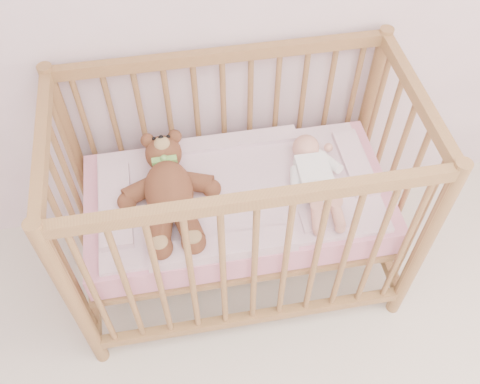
{
  "coord_description": "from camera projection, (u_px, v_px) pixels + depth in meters",
  "views": [
    {
      "loc": [
        -0.39,
        0.31,
        2.24
      ],
      "look_at": [
        -0.17,
        1.55,
        0.62
      ],
      "focal_mm": 40.0,
      "sensor_mm": 36.0,
      "label": 1
    }
  ],
  "objects": [
    {
      "name": "crib",
      "position": [
        238.0,
        201.0,
        2.18
      ],
      "size": [
        1.36,
        0.76,
        1.0
      ],
      "primitive_type": null,
      "color": "#A07C43",
      "rests_on": "floor"
    },
    {
      "name": "mattress",
      "position": [
        238.0,
        203.0,
        2.19
      ],
      "size": [
        1.22,
        0.62,
        0.13
      ],
      "primitive_type": "cube",
      "color": "pink",
      "rests_on": "crib"
    },
    {
      "name": "blanket",
      "position": [
        238.0,
        192.0,
        2.13
      ],
      "size": [
        1.1,
        0.58,
        0.06
      ],
      "primitive_type": null,
      "color": "#E9A0B9",
      "rests_on": "mattress"
    },
    {
      "name": "baby",
      "position": [
        315.0,
        173.0,
        2.09
      ],
      "size": [
        0.24,
        0.5,
        0.12
      ],
      "primitive_type": null,
      "rotation": [
        0.0,
        0.0,
        -0.02
      ],
      "color": "white",
      "rests_on": "blanket"
    },
    {
      "name": "teddy_bear",
      "position": [
        169.0,
        191.0,
        2.02
      ],
      "size": [
        0.42,
        0.59,
        0.16
      ],
      "primitive_type": null,
      "rotation": [
        0.0,
        0.0,
        0.02
      ],
      "color": "brown",
      "rests_on": "blanket"
    }
  ]
}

